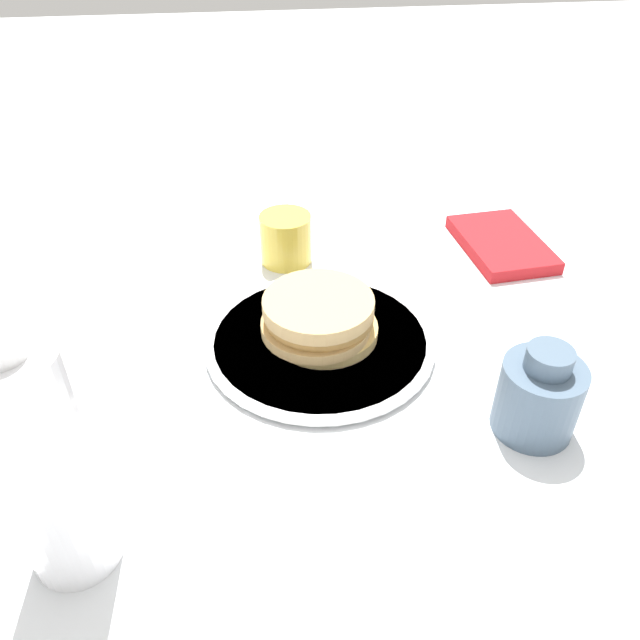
% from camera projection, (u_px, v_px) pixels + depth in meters
% --- Properties ---
extents(ground_plane, '(4.00, 4.00, 0.00)m').
position_uv_depth(ground_plane, '(324.00, 341.00, 0.80)').
color(ground_plane, white).
extents(plate, '(0.29, 0.29, 0.01)m').
position_uv_depth(plate, '(320.00, 341.00, 0.79)').
color(plate, white).
rests_on(plate, ground_plane).
extents(pancake_stack, '(0.14, 0.15, 0.06)m').
position_uv_depth(pancake_stack, '(320.00, 318.00, 0.77)').
color(pancake_stack, tan).
rests_on(pancake_stack, plate).
extents(juice_glass, '(0.08, 0.08, 0.08)m').
position_uv_depth(juice_glass, '(286.00, 239.00, 0.93)').
color(juice_glass, yellow).
rests_on(juice_glass, ground_plane).
extents(cream_jug, '(0.09, 0.09, 0.11)m').
position_uv_depth(cream_jug, '(539.00, 395.00, 0.65)').
color(cream_jug, '#4C6075').
rests_on(cream_jug, ground_plane).
extents(water_bottle_near, '(0.08, 0.08, 0.25)m').
position_uv_depth(water_bottle_near, '(46.00, 466.00, 0.49)').
color(water_bottle_near, white).
rests_on(water_bottle_near, ground_plane).
extents(napkin, '(0.19, 0.13, 0.02)m').
position_uv_depth(napkin, '(501.00, 244.00, 0.97)').
color(napkin, red).
rests_on(napkin, ground_plane).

